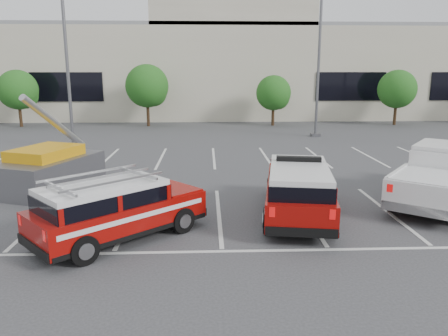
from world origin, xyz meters
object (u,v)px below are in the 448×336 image
(tree_left, at_px, (19,91))
(light_pole_mid, at_px, (319,58))
(convention_building, at_px, (211,66))
(tree_right, at_px, (398,90))
(fire_chief_suv, at_px, (298,194))
(light_pole_left, at_px, (67,55))
(utility_rig, at_px, (43,171))
(white_pickup, at_px, (442,180))
(ladder_suv, at_px, (116,214))
(tree_mid_left, at_px, (148,87))
(tree_mid_right, at_px, (274,94))

(tree_left, bearing_deg, light_pole_mid, -15.43)
(convention_building, xyz_separation_m, tree_right, (14.91, -9.82, -1.95))
(light_pole_mid, distance_m, fire_chief_suv, 17.49)
(tree_right, bearing_deg, light_pole_left, -156.49)
(convention_building, bearing_deg, light_pole_mid, -66.74)
(tree_left, distance_m, utility_rig, 20.72)
(tree_left, distance_m, white_pickup, 30.84)
(light_pole_mid, xyz_separation_m, fire_chief_suv, (-4.58, -16.28, -4.45))
(light_pole_mid, distance_m, ladder_suv, 20.89)
(ladder_suv, bearing_deg, utility_rig, 174.27)
(tree_right, distance_m, white_pickup, 22.29)
(convention_building, xyz_separation_m, white_pickup, (7.48, -30.74, -3.95))
(tree_mid_left, xyz_separation_m, ladder_suv, (2.14, -23.97, -2.32))
(tree_mid_left, height_order, fire_chief_suv, tree_mid_left)
(tree_left, relative_size, tree_mid_right, 1.11)
(light_pole_mid, height_order, ladder_suv, light_pole_mid)
(tree_right, relative_size, utility_rig, 0.93)
(light_pole_left, height_order, light_pole_mid, same)
(tree_right, height_order, white_pickup, tree_right)
(utility_rig, bearing_deg, tree_mid_left, 106.16)
(tree_mid_left, distance_m, utility_rig, 19.05)
(tree_left, bearing_deg, convention_building, 33.05)
(tree_mid_left, height_order, tree_mid_right, tree_mid_left)
(tree_right, xyz_separation_m, utility_rig, (-21.63, -18.84, -2.05))
(convention_building, bearing_deg, tree_mid_right, -63.43)
(convention_building, height_order, utility_rig, convention_building)
(tree_right, distance_m, ladder_suv, 29.96)
(tree_right, distance_m, light_pole_mid, 10.38)
(tree_mid_left, distance_m, light_pole_mid, 13.53)
(tree_right, distance_m, light_pole_left, 25.30)
(convention_building, height_order, tree_right, convention_building)
(light_pole_left, bearing_deg, fire_chief_suv, -49.70)
(tree_left, xyz_separation_m, tree_mid_left, (10.00, 0.00, 0.27))
(white_pickup, height_order, ladder_suv, white_pickup)
(convention_building, height_order, light_pole_left, convention_building)
(tree_mid_right, bearing_deg, light_pole_mid, -72.48)
(white_pickup, height_order, utility_rig, utility_rig)
(tree_right, bearing_deg, tree_mid_right, -180.00)
(tree_mid_right, relative_size, ladder_suv, 0.87)
(tree_left, height_order, tree_mid_left, tree_mid_left)
(tree_right, bearing_deg, ladder_suv, -126.70)
(tree_left, bearing_deg, tree_mid_left, 0.00)
(tree_mid_right, height_order, tree_right, tree_right)
(tree_mid_left, bearing_deg, light_pole_left, -107.10)
(utility_rig, bearing_deg, ladder_suv, -32.60)
(tree_right, xyz_separation_m, ladder_suv, (-17.86, -23.97, -2.05))
(tree_mid_right, relative_size, light_pole_mid, 0.39)
(convention_building, height_order, tree_mid_left, convention_building)
(light_pole_left, bearing_deg, tree_right, 23.51)
(tree_mid_right, distance_m, ladder_suv, 25.29)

